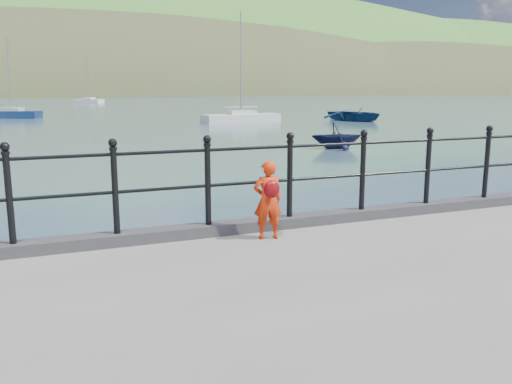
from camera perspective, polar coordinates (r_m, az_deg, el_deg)
name	(u,v)px	position (r m, az deg, el deg)	size (l,w,h in m)	color
ground	(246,295)	(7.98, -1.01, -10.77)	(600.00, 600.00, 0.00)	#2D4251
kerb	(250,225)	(7.51, -0.62, -3.53)	(60.00, 0.30, 0.15)	#28282B
railing	(250,172)	(7.36, -0.63, 2.13)	(18.11, 0.11, 1.20)	black
far_shore	(134,144)	(251.02, -12.68, 4.93)	(830.00, 200.00, 156.00)	#333A21
child	(268,199)	(7.02, 1.26, -0.79)	(0.42, 0.34, 1.03)	red
launch_blue	(355,114)	(48.81, 10.43, 8.07)	(4.07, 5.70, 1.18)	#112B4E
launch_navy	(337,135)	(26.60, 8.49, 5.92)	(2.12, 2.45, 1.29)	black
sailboat_near	(241,118)	(45.73, -1.58, 7.74)	(6.87, 2.67, 9.13)	beige
sailboat_port	(13,115)	(56.73, -24.22, 7.43)	(5.31, 3.83, 7.57)	#12294F
sailboat_deep	(89,101)	(106.45, -17.20, 9.14)	(5.27, 5.63, 8.82)	silver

